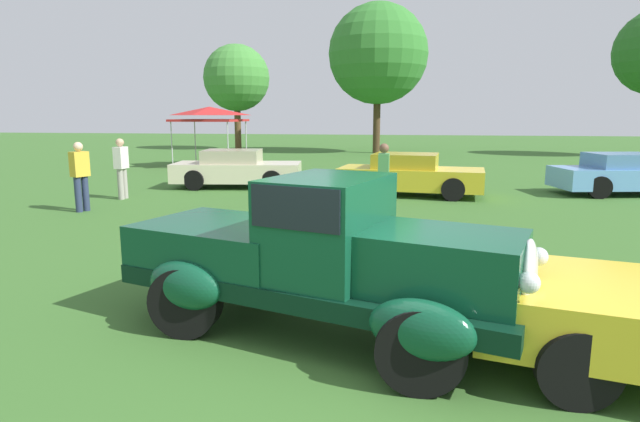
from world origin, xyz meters
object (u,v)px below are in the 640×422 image
show_car_yellow (409,175)px  canopy_tent_left_field (209,113)px  feature_pickup_truck (321,255)px  spectator_by_row (383,177)px  show_car_skyblue (626,174)px  spectator_between_cars (80,174)px  spectator_far_side (121,166)px  show_car_cream (236,169)px

show_car_yellow → canopy_tent_left_field: 11.74m
feature_pickup_truck → spectator_by_row: (0.32, 6.78, 0.05)m
feature_pickup_truck → show_car_skyblue: feature_pickup_truck is taller
spectator_between_cars → spectator_by_row: bearing=4.6°
show_car_yellow → show_car_skyblue: same height
spectator_between_cars → spectator_by_row: 7.30m
spectator_far_side → spectator_between_cars: bearing=-88.1°
show_car_cream → spectator_between_cars: 5.36m
feature_pickup_truck → show_car_skyblue: 13.52m
show_car_yellow → show_car_skyblue: 6.43m
spectator_by_row → show_car_yellow: bearing=80.2°
canopy_tent_left_field → feature_pickup_truck: bearing=-65.3°
canopy_tent_left_field → show_car_yellow: bearing=-39.3°
show_car_skyblue → spectator_by_row: spectator_by_row is taller
show_car_cream → spectator_by_row: 6.54m
show_car_yellow → spectator_far_side: (-7.93, -2.05, 0.31)m
show_car_skyblue → spectator_by_row: size_ratio=2.56×
spectator_by_row → spectator_between_cars: bearing=-175.4°
feature_pickup_truck → canopy_tent_left_field: size_ratio=1.57×
show_car_cream → spectator_by_row: bearing=-40.5°
spectator_by_row → spectator_far_side: bearing=169.3°
show_car_cream → spectator_far_side: spectator_far_side is taller
spectator_between_cars → canopy_tent_left_field: size_ratio=0.59×
feature_pickup_truck → show_car_cream: bearing=112.9°
show_car_skyblue → show_car_yellow: bearing=-169.1°
spectator_far_side → canopy_tent_left_field: 9.57m
show_car_skyblue → spectator_between_cars: 15.12m
show_car_cream → spectator_far_side: bearing=-129.8°
feature_pickup_truck → show_car_yellow: (0.91, 10.21, -0.27)m
show_car_cream → feature_pickup_truck: bearing=-67.1°
canopy_tent_left_field → spectator_between_cars: bearing=-84.4°
spectator_far_side → spectator_by_row: bearing=-10.7°
show_car_yellow → canopy_tent_left_field: size_ratio=1.51×
spectator_between_cars → canopy_tent_left_field: (-1.11, 11.36, 1.51)m
show_car_cream → show_car_skyblue: 11.88m
spectator_between_cars → spectator_far_side: (-0.07, 1.97, 0.00)m
show_car_skyblue → canopy_tent_left_field: bearing=158.2°
show_car_cream → spectator_between_cars: size_ratio=2.53×
spectator_between_cars → spectator_by_row: size_ratio=1.00×
show_car_yellow → spectator_between_cars: spectator_between_cars is taller
spectator_by_row → canopy_tent_left_field: (-8.38, 10.78, 1.51)m
feature_pickup_truck → show_car_skyblue: (7.23, 11.43, -0.27)m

